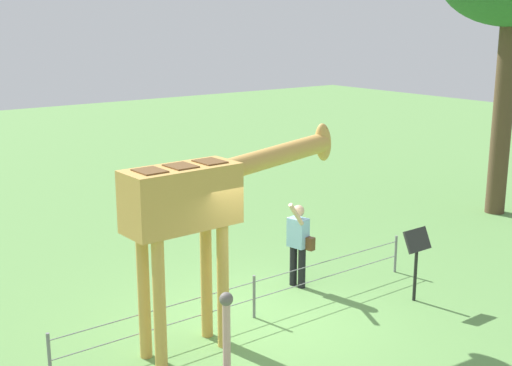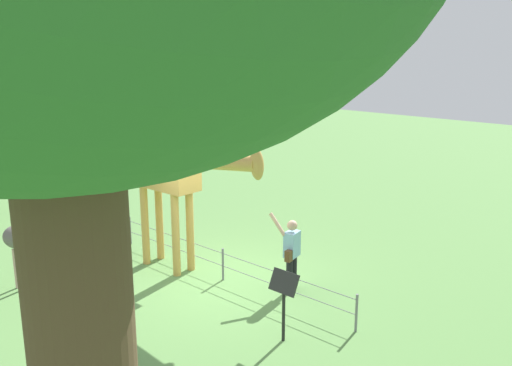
% 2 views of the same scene
% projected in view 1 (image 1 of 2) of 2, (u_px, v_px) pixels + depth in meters
% --- Properties ---
extents(ground_plane, '(60.00, 60.00, 0.00)m').
position_uv_depth(ground_plane, '(261.00, 321.00, 11.20)').
color(ground_plane, '#60934C').
extents(giraffe, '(3.82, 0.74, 3.23)m').
position_uv_depth(giraffe, '(200.00, 204.00, 9.87)').
color(giraffe, gold).
rests_on(giraffe, ground_plane).
extents(visitor, '(0.61, 0.57, 1.74)m').
position_uv_depth(visitor, '(298.00, 241.00, 12.47)').
color(visitor, black).
rests_on(visitor, ground_plane).
extents(info_sign, '(0.56, 0.21, 1.32)m').
position_uv_depth(info_sign, '(417.00, 250.00, 11.83)').
color(info_sign, black).
rests_on(info_sign, ground_plane).
extents(wire_fence, '(7.05, 0.05, 0.75)m').
position_uv_depth(wire_fence, '(254.00, 295.00, 11.25)').
color(wire_fence, slate).
rests_on(wire_fence, ground_plane).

